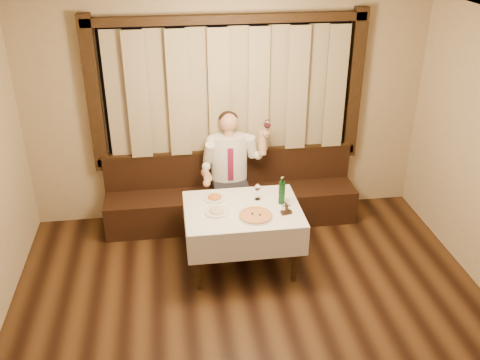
{
  "coord_description": "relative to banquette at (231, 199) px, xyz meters",
  "views": [
    {
      "loc": [
        -0.74,
        -3.31,
        3.68
      ],
      "look_at": [
        0.0,
        1.9,
        1.0
      ],
      "focal_mm": 40.0,
      "sensor_mm": 36.0,
      "label": 1
    }
  ],
  "objects": [
    {
      "name": "pasta_cream",
      "position": [
        -0.29,
        -1.08,
        0.48
      ],
      "size": [
        0.27,
        0.27,
        0.09
      ],
      "rotation": [
        0.0,
        0.0,
        0.27
      ],
      "color": "white",
      "rests_on": "dining_table"
    },
    {
      "name": "cruet_caddy",
      "position": [
        0.45,
        -1.21,
        0.49
      ],
      "size": [
        0.12,
        0.08,
        0.12
      ],
      "rotation": [
        0.0,
        0.0,
        0.22
      ],
      "color": "black",
      "rests_on": "dining_table"
    },
    {
      "name": "pasta_red",
      "position": [
        -0.28,
        -0.77,
        0.48
      ],
      "size": [
        0.26,
        0.26,
        0.09
      ],
      "rotation": [
        0.0,
        0.0,
        0.21
      ],
      "color": "white",
      "rests_on": "dining_table"
    },
    {
      "name": "pizza",
      "position": [
        0.11,
        -1.23,
        0.46
      ],
      "size": [
        0.37,
        0.37,
        0.04
      ],
      "rotation": [
        0.0,
        0.0,
        -0.18
      ],
      "color": "white",
      "rests_on": "dining_table"
    },
    {
      "name": "green_bottle",
      "position": [
        0.44,
        -0.98,
        0.58
      ],
      "size": [
        0.07,
        0.07,
        0.32
      ],
      "rotation": [
        0.0,
        0.0,
        0.2
      ],
      "color": "#0F491A",
      "rests_on": "dining_table"
    },
    {
      "name": "table_wine_glass",
      "position": [
        0.19,
        -0.85,
        0.59
      ],
      "size": [
        0.07,
        0.07,
        0.19
      ],
      "rotation": [
        0.0,
        0.0,
        0.41
      ],
      "color": "white",
      "rests_on": "dining_table"
    },
    {
      "name": "room",
      "position": [
        -0.0,
        -1.75,
        1.19
      ],
      "size": [
        5.01,
        6.01,
        2.81
      ],
      "color": "black",
      "rests_on": "ground"
    },
    {
      "name": "dining_table",
      "position": [
        0.0,
        -1.02,
        0.34
      ],
      "size": [
        1.27,
        0.97,
        0.76
      ],
      "color": "black",
      "rests_on": "ground"
    },
    {
      "name": "banquette",
      "position": [
        0.0,
        0.0,
        0.0
      ],
      "size": [
        3.2,
        0.61,
        0.94
      ],
      "color": "black",
      "rests_on": "ground"
    },
    {
      "name": "seated_man",
      "position": [
        -0.01,
        -0.09,
        0.55
      ],
      "size": [
        0.85,
        0.63,
        1.5
      ],
      "color": "black",
      "rests_on": "ground"
    }
  ]
}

